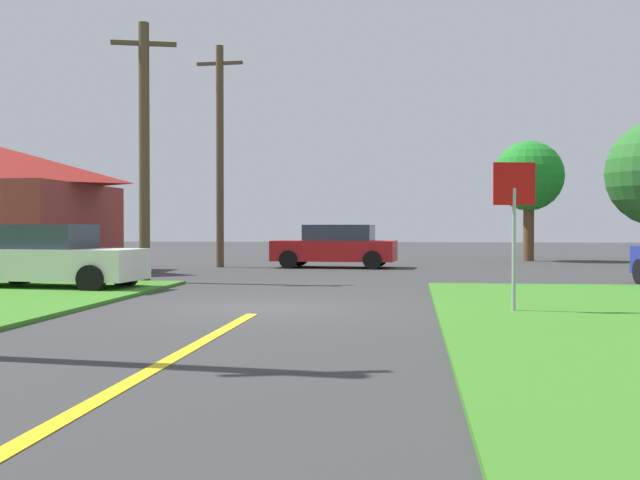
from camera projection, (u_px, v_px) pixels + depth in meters
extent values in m
plane|color=#373737|center=(263.00, 308.00, 15.04)|extent=(120.00, 120.00, 0.00)
cube|color=yellow|center=(96.00, 401.00, 7.10)|extent=(0.20, 14.00, 0.01)
cylinder|color=#9EA0A8|center=(514.00, 252.00, 13.95)|extent=(0.07, 0.07, 2.26)
cube|color=red|center=(514.00, 184.00, 13.92)|extent=(0.75, 0.18, 0.76)
cube|color=red|center=(334.00, 251.00, 29.54)|extent=(4.71, 2.32, 0.76)
cube|color=#2D3842|center=(339.00, 233.00, 29.49)|extent=(2.64, 1.93, 0.60)
cylinder|color=black|center=(288.00, 259.00, 28.87)|extent=(0.69, 0.27, 0.68)
cylinder|color=black|center=(300.00, 257.00, 30.79)|extent=(0.69, 0.27, 0.68)
cylinder|color=black|center=(372.00, 260.00, 28.29)|extent=(0.69, 0.27, 0.68)
cylinder|color=black|center=(379.00, 258.00, 30.21)|extent=(0.69, 0.27, 0.68)
cube|color=white|center=(53.00, 264.00, 19.36)|extent=(4.60, 2.21, 0.76)
cube|color=#2D3842|center=(40.00, 236.00, 19.43)|extent=(2.59, 1.78, 0.60)
cylinder|color=black|center=(125.00, 275.00, 19.85)|extent=(0.70, 0.29, 0.68)
cylinder|color=black|center=(91.00, 279.00, 18.20)|extent=(0.70, 0.29, 0.68)
cylinder|color=black|center=(20.00, 273.00, 20.53)|extent=(0.70, 0.29, 0.68)
cylinder|color=brown|center=(144.00, 153.00, 21.86)|extent=(0.30, 0.30, 7.24)
cube|color=brown|center=(144.00, 43.00, 21.81)|extent=(1.76, 0.63, 0.12)
cylinder|color=brown|center=(220.00, 157.00, 29.82)|extent=(0.29, 0.29, 8.43)
cube|color=brown|center=(220.00, 63.00, 29.75)|extent=(1.80, 0.25, 0.12)
cylinder|color=brown|center=(529.00, 232.00, 34.96)|extent=(0.47, 0.47, 2.56)
sphere|color=#1D8223|center=(529.00, 176.00, 34.92)|extent=(3.11, 3.11, 3.11)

